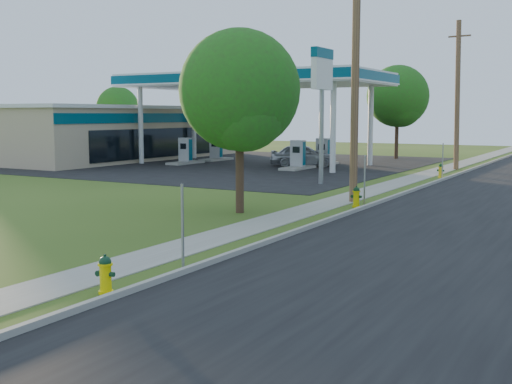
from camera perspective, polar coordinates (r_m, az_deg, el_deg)
ground_plane at (r=12.13m, az=-19.53°, el=-10.57°), size 140.00×140.00×0.00m
road at (r=18.34m, az=15.54°, el=-4.51°), size 8.00×120.00×0.02m
curb at (r=19.67m, az=4.18°, el=-3.31°), size 0.15×120.00×0.15m
sidewalk at (r=20.49m, az=-0.24°, el=-3.05°), size 1.50×120.00×0.03m
forecourt at (r=46.78m, az=-2.35°, el=2.55°), size 26.00×28.00×0.02m
utility_pole_mid at (r=26.26m, az=8.81°, el=9.87°), size 1.40×0.32×9.80m
utility_pole_far at (r=43.52m, az=17.47°, el=8.23°), size 1.40×0.32×9.50m
sign_post_near at (r=14.73m, az=-6.55°, el=-3.15°), size 0.05×0.04×2.00m
sign_post_mid at (r=25.12m, az=9.63°, el=0.96°), size 0.05×0.04×2.00m
sign_post_far at (r=36.77m, az=16.25°, el=2.64°), size 0.05×0.04×2.00m
gas_canopy at (r=45.67m, az=-0.23°, el=9.84°), size 18.18×9.18×6.40m
fuel_pump_nw at (r=46.48m, az=-6.29°, el=3.37°), size 1.20×3.20×1.90m
fuel_pump_ne at (r=41.82m, az=3.74°, el=3.00°), size 1.20×3.20×1.90m
fuel_pump_sw at (r=49.76m, az=-3.56°, el=3.63°), size 1.20×3.20×1.90m
fuel_pump_se at (r=45.43m, az=5.97°, el=3.29°), size 1.20×3.20×1.90m
convenience_store at (r=53.34m, az=-12.44°, el=5.21°), size 10.40×22.40×4.25m
price_pylon at (r=32.86m, az=5.89°, el=10.14°), size 0.34×2.04×6.85m
tree_verge at (r=23.03m, az=-1.37°, el=8.63°), size 4.36×4.36×6.61m
tree_lot at (r=52.87m, az=12.56°, el=8.11°), size 4.94×4.94×7.49m
tree_back at (r=64.35m, az=-12.17°, el=7.18°), size 4.14×4.14×6.27m
hydrant_near at (r=13.22m, az=-13.25°, el=-7.15°), size 0.42×0.37×0.80m
hydrant_mid at (r=24.97m, az=8.91°, el=-0.43°), size 0.42×0.38×0.83m
hydrant_far at (r=37.71m, az=16.10°, el=1.83°), size 0.42×0.38×0.81m
car_silver at (r=44.25m, az=4.24°, el=3.27°), size 4.86×3.42×1.54m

